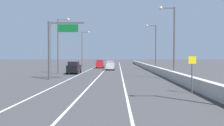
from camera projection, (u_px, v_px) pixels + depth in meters
ground_plane at (115, 67)px, 69.23m from camera, size 320.00×320.00×0.00m
lane_stripe_left at (92, 68)px, 60.37m from camera, size 0.16×130.00×0.00m
lane_stripe_center at (106, 68)px, 60.29m from camera, size 0.16×130.00×0.00m
lane_stripe_right at (120, 68)px, 60.20m from camera, size 0.16×130.00×0.00m
jersey_barrier_right at (155, 69)px, 45.05m from camera, size 0.60×120.00×1.10m
overhead_sign_gantry at (55, 43)px, 31.17m from camera, size 4.68×0.36×7.50m
speed_advisory_sign at (192, 72)px, 19.51m from camera, size 0.60×0.11×3.00m
lamp_post_right_second at (172, 37)px, 31.71m from camera, size 2.14×0.44×9.52m
lamp_post_right_third at (154, 44)px, 50.06m from camera, size 2.14×0.44×9.52m
lamp_post_left_near at (0, 26)px, 19.74m from camera, size 2.14×0.44×9.52m
lamp_post_left_mid at (60, 42)px, 41.79m from camera, size 2.14×0.44×9.52m
lamp_post_left_far at (83, 47)px, 63.80m from camera, size 2.14×0.44×9.52m
car_silver_0 at (110, 65)px, 52.52m from camera, size 1.82×4.11×2.06m
car_black_1 at (74, 68)px, 41.54m from camera, size 1.94×4.66×2.09m
car_red_2 at (100, 64)px, 61.72m from camera, size 1.93×4.81×2.09m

